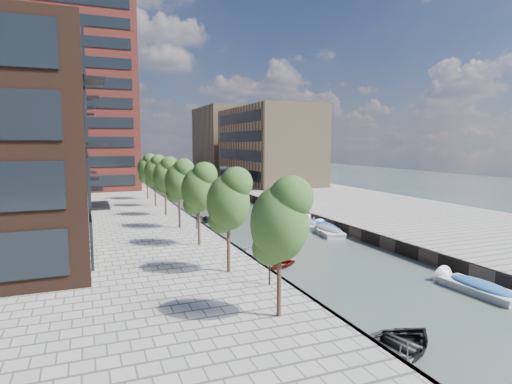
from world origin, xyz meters
TOP-DOWN VIEW (x-y plane):
  - water at (0.00, 40.00)m, footprint 300.00×300.00m
  - quay_right at (16.00, 40.00)m, footprint 20.00×140.00m
  - quay_wall_left at (-6.10, 40.00)m, footprint 0.25×140.00m
  - quay_wall_right at (6.10, 40.00)m, footprint 0.25×140.00m
  - far_closure at (0.00, 100.00)m, footprint 80.00×40.00m
  - apartment_block at (-20.00, 30.00)m, footprint 8.00×38.00m
  - tower at (-17.00, 65.00)m, footprint 18.00×18.00m
  - tan_block_near at (16.00, 62.00)m, footprint 12.00×25.00m
  - tan_block_far at (16.00, 88.00)m, footprint 12.00×20.00m
  - bridge at (0.00, 72.00)m, footprint 13.00×6.00m
  - tree_0 at (-8.50, 4.00)m, footprint 2.50×2.50m
  - tree_1 at (-8.50, 11.00)m, footprint 2.50×2.50m
  - tree_2 at (-8.50, 18.00)m, footprint 2.50×2.50m
  - tree_3 at (-8.50, 25.00)m, footprint 2.50×2.50m
  - tree_4 at (-8.50, 32.00)m, footprint 2.50×2.50m
  - tree_5 at (-8.50, 39.00)m, footprint 2.50×2.50m
  - tree_6 at (-8.50, 46.00)m, footprint 2.50×2.50m
  - lamp_0 at (-7.20, 8.00)m, footprint 0.24×0.24m
  - lamp_1 at (-7.20, 24.00)m, footprint 0.24×0.24m
  - lamp_2 at (-7.20, 40.00)m, footprint 0.24×0.24m
  - sloop_0 at (-4.84, 1.00)m, footprint 5.93×4.95m
  - sloop_1 at (-5.05, 1.00)m, footprint 5.15×4.12m
  - sloop_2 at (-4.72, 13.93)m, footprint 4.31×3.14m
  - sloop_3 at (-4.75, 17.38)m, footprint 5.03×4.36m
  - sloop_4 at (-4.69, 32.10)m, footprint 5.53×4.22m
  - motorboat_0 at (4.46, 5.30)m, footprint 1.98×5.05m
  - motorboat_1 at (4.93, 22.30)m, footprint 2.85×5.43m
  - motorboat_2 at (5.32, 24.91)m, footprint 2.16×5.76m
  - motorboat_3 at (5.59, 24.12)m, footprint 3.66×5.68m
  - motorboat_4 at (4.79, 26.34)m, footprint 3.93×5.80m
  - car at (9.97, 58.83)m, footprint 2.75×4.35m

SIDE VIEW (x-z plane):
  - water at x=0.00m, z-range 0.00..0.00m
  - sloop_0 at x=-4.84m, z-range -0.53..0.53m
  - sloop_1 at x=-5.05m, z-range -0.48..0.48m
  - sloop_2 at x=-4.72m, z-range -0.44..0.44m
  - sloop_3 at x=-4.75m, z-range -0.44..0.44m
  - sloop_4 at x=-4.69m, z-range -0.53..0.53m
  - motorboat_2 at x=5.32m, z-range -0.84..1.06m
  - motorboat_0 at x=4.46m, z-range -0.63..1.03m
  - motorboat_1 at x=4.93m, z-range -0.65..1.07m
  - motorboat_3 at x=5.59m, z-range -0.68..1.11m
  - motorboat_4 at x=4.79m, z-range -0.69..1.14m
  - quay_right at x=16.00m, z-range 0.00..1.00m
  - quay_wall_left at x=-6.10m, z-range 0.00..1.00m
  - quay_wall_right at x=6.10m, z-range 0.00..1.00m
  - far_closure at x=0.00m, z-range 0.00..1.00m
  - bridge at x=0.00m, z-range 0.74..2.04m
  - car at x=9.97m, z-range 1.00..2.38m
  - lamp_0 at x=-7.20m, z-range 1.45..5.57m
  - lamp_1 at x=-7.20m, z-range 1.45..5.57m
  - lamp_2 at x=-7.20m, z-range 1.45..5.57m
  - tree_0 at x=-8.50m, z-range 2.33..8.28m
  - tree_1 at x=-8.50m, z-range 2.33..8.28m
  - tree_2 at x=-8.50m, z-range 2.33..8.28m
  - tree_3 at x=-8.50m, z-range 2.33..8.28m
  - tree_4 at x=-8.50m, z-range 2.33..8.28m
  - tree_5 at x=-8.50m, z-range 2.33..8.28m
  - tree_6 at x=-8.50m, z-range 2.33..8.28m
  - apartment_block at x=-20.00m, z-range 1.00..15.00m
  - tan_block_near at x=16.00m, z-range 1.00..15.00m
  - tan_block_far at x=16.00m, z-range 1.00..17.00m
  - tower at x=-17.00m, z-range 1.00..31.00m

